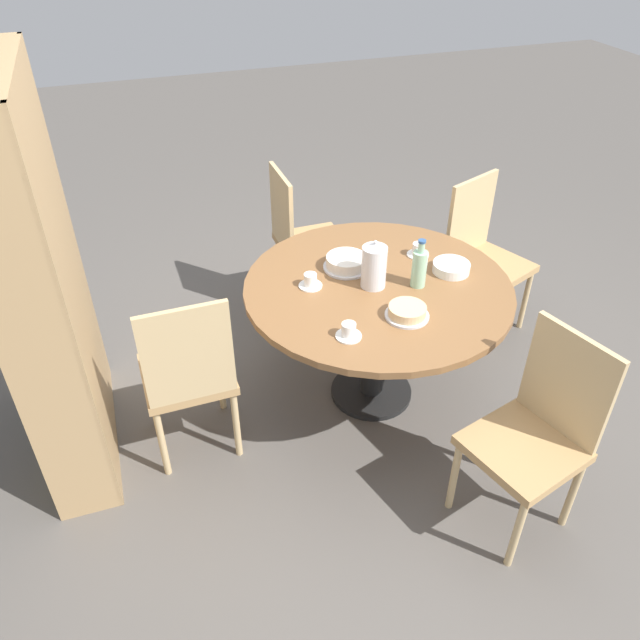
{
  "coord_description": "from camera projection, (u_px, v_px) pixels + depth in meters",
  "views": [
    {
      "loc": [
        -2.38,
        1.11,
        2.42
      ],
      "look_at": [
        0.0,
        0.31,
        0.59
      ],
      "focal_mm": 35.0,
      "sensor_mm": 36.0,
      "label": 1
    }
  ],
  "objects": [
    {
      "name": "cake_second",
      "position": [
        407.0,
        312.0,
        2.87
      ],
      "size": [
        0.21,
        0.21,
        0.06
      ],
      "color": "silver",
      "rests_on": "dining_table"
    },
    {
      "name": "bookshelf",
      "position": [
        48.0,
        287.0,
        2.73
      ],
      "size": [
        1.02,
        0.28,
        1.86
      ],
      "rotation": [
        0.0,
        0.0,
        3.14
      ],
      "color": "tan",
      "rests_on": "ground_plane"
    },
    {
      "name": "ground_plane",
      "position": [
        371.0,
        393.0,
        3.54
      ],
      "size": [
        14.0,
        14.0,
        0.0
      ],
      "primitive_type": "plane",
      "color": "#56514C"
    },
    {
      "name": "chair_b",
      "position": [
        536.0,
        432.0,
        2.61
      ],
      "size": [
        0.52,
        0.52,
        0.95
      ],
      "rotation": [
        0.0,
        0.0,
        3.42
      ],
      "color": "tan",
      "rests_on": "ground_plane"
    },
    {
      "name": "coffee_pot",
      "position": [
        374.0,
        265.0,
        3.03
      ],
      "size": [
        0.12,
        0.12,
        0.25
      ],
      "color": "silver",
      "rests_on": "dining_table"
    },
    {
      "name": "chair_a",
      "position": [
        188.0,
        373.0,
        2.91
      ],
      "size": [
        0.43,
        0.43,
        0.95
      ],
      "rotation": [
        0.0,
        0.0,
        1.59
      ],
      "color": "tan",
      "rests_on": "ground_plane"
    },
    {
      "name": "cup_c",
      "position": [
        418.0,
        251.0,
        3.32
      ],
      "size": [
        0.12,
        0.12,
        0.07
      ],
      "color": "white",
      "rests_on": "dining_table"
    },
    {
      "name": "dining_table",
      "position": [
        377.0,
        304.0,
        3.17
      ],
      "size": [
        1.34,
        1.34,
        0.73
      ],
      "color": "black",
      "rests_on": "ground_plane"
    },
    {
      "name": "cup_b",
      "position": [
        310.0,
        281.0,
        3.07
      ],
      "size": [
        0.12,
        0.12,
        0.07
      ],
      "color": "white",
      "rests_on": "dining_table"
    },
    {
      "name": "plate_stack",
      "position": [
        451.0,
        267.0,
        3.19
      ],
      "size": [
        0.19,
        0.19,
        0.05
      ],
      "color": "white",
      "rests_on": "dining_table"
    },
    {
      "name": "chair_d",
      "position": [
        302.0,
        237.0,
        3.97
      ],
      "size": [
        0.43,
        0.43,
        0.95
      ],
      "rotation": [
        0.0,
        0.0,
        6.3
      ],
      "color": "tan",
      "rests_on": "ground_plane"
    },
    {
      "name": "chair_c",
      "position": [
        483.0,
        254.0,
        3.81
      ],
      "size": [
        0.55,
        0.55,
        0.95
      ],
      "rotation": [
        0.0,
        0.0,
        5.1
      ],
      "color": "tan",
      "rests_on": "ground_plane"
    },
    {
      "name": "cup_a",
      "position": [
        349.0,
        332.0,
        2.74
      ],
      "size": [
        0.12,
        0.12,
        0.07
      ],
      "color": "white",
      "rests_on": "dining_table"
    },
    {
      "name": "water_bottle",
      "position": [
        419.0,
        267.0,
        3.04
      ],
      "size": [
        0.07,
        0.07,
        0.25
      ],
      "color": "#99C6A3",
      "rests_on": "dining_table"
    },
    {
      "name": "cake_main",
      "position": [
        346.0,
        263.0,
        3.21
      ],
      "size": [
        0.24,
        0.24,
        0.07
      ],
      "color": "silver",
      "rests_on": "dining_table"
    }
  ]
}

